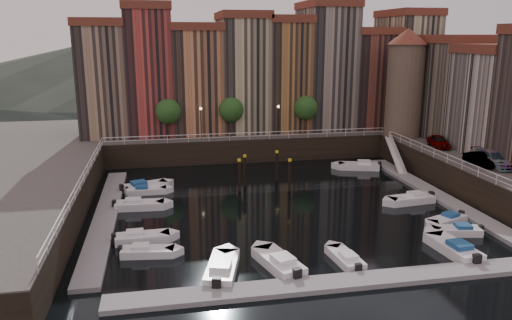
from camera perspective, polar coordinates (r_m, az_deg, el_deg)
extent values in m
plane|color=black|center=(49.04, 2.58, -4.87)|extent=(200.00, 200.00, 0.00)
cube|color=black|center=(73.36, -2.12, 2.71)|extent=(80.00, 20.00, 3.00)
cube|color=gray|center=(47.11, -16.78, -6.05)|extent=(2.00, 28.00, 0.35)
cube|color=gray|center=(54.09, 19.81, -3.70)|extent=(2.00, 28.00, 0.35)
cube|color=gray|center=(33.98, 9.43, -13.66)|extent=(30.00, 2.00, 0.35)
cone|color=#2D382D|center=(156.53, -18.16, 10.07)|extent=(80.00, 80.00, 14.00)
cone|color=#2D382D|center=(156.07, -5.12, 11.42)|extent=(100.00, 100.00, 18.00)
cone|color=#2D382D|center=(163.55, 7.40, 10.43)|extent=(70.00, 70.00, 12.00)
cube|color=#977960|center=(69.22, -16.91, 8.56)|extent=(6.00, 10.00, 14.00)
cube|color=brown|center=(69.00, -17.36, 14.76)|extent=(6.30, 10.30, 1.00)
cube|color=#AA3B35|center=(68.79, -12.02, 9.66)|extent=(5.80, 10.00, 16.00)
cube|color=brown|center=(68.72, -12.39, 16.74)|extent=(6.10, 10.30, 1.00)
cube|color=#C67E51|center=(69.06, -6.80, 8.84)|extent=(6.50, 10.00, 13.50)
cube|color=brown|center=(68.80, -6.98, 14.86)|extent=(6.80, 10.30, 1.00)
cube|color=tan|center=(69.74, -1.54, 9.60)|extent=(6.20, 10.00, 15.00)
cube|color=brown|center=(69.59, -1.58, 16.18)|extent=(6.50, 10.30, 1.00)
cube|color=#9C6D39|center=(70.96, 3.24, 9.45)|extent=(5.60, 10.00, 14.50)
cube|color=brown|center=(70.77, 3.32, 15.72)|extent=(5.90, 10.30, 1.00)
cube|color=gray|center=(72.58, 7.92, 10.24)|extent=(6.40, 10.00, 16.50)
cube|color=brown|center=(72.55, 8.16, 17.14)|extent=(6.70, 10.30, 1.00)
cube|color=brown|center=(74.92, 12.43, 8.82)|extent=(6.00, 10.00, 13.00)
cube|color=brown|center=(74.65, 12.72, 14.17)|extent=(6.30, 10.30, 1.00)
cube|color=#BBAE89|center=(77.35, 16.59, 9.65)|extent=(5.90, 10.00, 15.50)
cube|color=brown|center=(77.25, 17.03, 15.75)|extent=(6.20, 10.30, 1.00)
cube|color=#6F6354|center=(68.61, 22.42, 7.23)|extent=(9.00, 8.00, 12.00)
cube|color=brown|center=(68.27, 22.93, 12.64)|extent=(9.30, 8.30, 1.00)
cube|color=#BEB2A6|center=(62.17, 26.36, 5.77)|extent=(9.00, 8.00, 11.00)
cube|color=brown|center=(61.75, 26.97, 11.27)|extent=(9.30, 8.30, 1.00)
cylinder|color=#6B5B4C|center=(67.49, 16.59, 7.60)|extent=(4.60, 4.60, 12.00)
cone|color=brown|center=(67.15, 17.00, 13.37)|extent=(5.20, 5.20, 2.00)
cylinder|color=black|center=(64.38, -9.91, 3.37)|extent=(0.30, 0.30, 2.40)
sphere|color=#1E4719|center=(63.99, -10.00, 5.48)|extent=(3.20, 3.20, 3.20)
cylinder|color=black|center=(64.98, -2.83, 3.66)|extent=(0.30, 0.30, 2.40)
sphere|color=#1E4719|center=(64.60, -2.85, 5.75)|extent=(3.20, 3.20, 3.20)
cylinder|color=black|center=(67.09, 5.68, 3.93)|extent=(0.30, 0.30, 2.40)
sphere|color=#1E4719|center=(66.72, 5.73, 5.96)|extent=(3.20, 3.20, 3.20)
cylinder|color=black|center=(63.44, -6.30, 4.07)|extent=(0.12, 0.12, 4.00)
sphere|color=#FFD88C|center=(63.13, -6.34, 5.86)|extent=(0.36, 0.36, 0.36)
cylinder|color=black|center=(64.98, 2.55, 4.38)|extent=(0.12, 0.12, 4.00)
sphere|color=#FFD88C|center=(64.68, 2.57, 6.12)|extent=(0.36, 0.36, 0.36)
cube|color=white|center=(63.20, -0.74, 3.15)|extent=(36.00, 0.08, 0.08)
cube|color=white|center=(63.29, -0.74, 2.75)|extent=(36.00, 0.06, 0.06)
cube|color=white|center=(54.06, 21.79, 0.27)|extent=(0.08, 34.00, 0.08)
cube|color=white|center=(54.16, 21.74, -0.19)|extent=(0.06, 34.00, 0.06)
cube|color=white|center=(46.23, -19.32, -1.72)|extent=(0.08, 34.00, 0.08)
cube|color=white|center=(46.35, -19.28, -2.25)|extent=(0.06, 34.00, 0.06)
cube|color=white|center=(63.40, 15.65, 0.63)|extent=(2.78, 8.26, 2.81)
cube|color=white|center=(63.30, 15.68, 1.07)|extent=(1.93, 8.32, 3.65)
cylinder|color=black|center=(52.11, -1.91, -1.99)|extent=(0.32, 0.32, 3.60)
cylinder|color=yellow|center=(51.63, -1.93, -0.01)|extent=(0.36, 0.36, 0.25)
cylinder|color=black|center=(53.86, -1.29, -1.45)|extent=(0.32, 0.32, 3.60)
cylinder|color=yellow|center=(53.40, -1.30, 0.46)|extent=(0.36, 0.36, 0.25)
cylinder|color=black|center=(52.23, 3.86, -1.98)|extent=(0.32, 0.32, 3.60)
cylinder|color=yellow|center=(51.75, 3.89, -0.01)|extent=(0.36, 0.36, 0.25)
cylinder|color=black|center=(55.81, 2.39, -0.91)|extent=(0.32, 0.32, 3.60)
cylinder|color=yellow|center=(55.37, 2.41, 0.94)|extent=(0.36, 0.36, 0.25)
cube|color=white|center=(38.42, -12.25, -10.26)|extent=(4.03, 1.98, 0.66)
cube|color=white|center=(38.35, -13.07, -9.71)|extent=(1.36, 1.20, 0.44)
cube|color=black|center=(38.70, -15.26, -9.91)|extent=(0.36, 0.48, 0.61)
cube|color=white|center=(40.94, -12.82, -8.70)|extent=(4.28, 1.80, 0.72)
cube|color=white|center=(40.79, -13.67, -8.19)|extent=(1.39, 1.20, 0.48)
cube|color=black|center=(40.93, -15.95, -8.55)|extent=(0.35, 0.49, 0.67)
cube|color=white|center=(48.43, -13.13, -5.09)|extent=(4.60, 2.03, 0.77)
cube|color=white|center=(48.36, -13.88, -4.59)|extent=(1.51, 1.32, 0.51)
cube|color=black|center=(48.67, -15.91, -4.86)|extent=(0.39, 0.53, 0.72)
cube|color=white|center=(52.87, -12.33, -3.47)|extent=(3.91, 1.52, 0.67)
cube|color=navy|center=(52.77, -12.93, -3.08)|extent=(1.24, 1.07, 0.44)
cube|color=black|center=(52.91, -14.56, -3.34)|extent=(0.31, 0.44, 0.62)
cube|color=white|center=(54.06, -12.58, -3.04)|extent=(5.03, 3.30, 0.80)
cube|color=navy|center=(53.74, -13.25, -2.64)|extent=(1.84, 1.71, 0.53)
cube|color=black|center=(53.32, -15.09, -3.13)|extent=(0.53, 0.63, 0.75)
cube|color=white|center=(44.49, 21.92, -7.56)|extent=(4.07, 2.20, 0.66)
cube|color=navy|center=(44.55, 22.59, -7.06)|extent=(1.41, 1.27, 0.44)
cube|color=black|center=(45.20, 24.34, -7.17)|extent=(0.39, 0.49, 0.61)
cube|color=white|center=(46.62, 20.93, -6.49)|extent=(4.15, 2.81, 0.66)
cube|color=navy|center=(46.89, 21.36, -5.90)|extent=(1.53, 1.44, 0.44)
cube|color=black|center=(48.12, 22.41, -5.72)|extent=(0.45, 0.52, 0.62)
cube|color=white|center=(51.04, 17.25, -4.38)|extent=(4.73, 2.30, 0.78)
cube|color=white|center=(51.25, 17.85, -3.80)|extent=(1.59, 1.41, 0.52)
cube|color=black|center=(52.33, 19.41, -3.80)|extent=(0.42, 0.56, 0.72)
cube|color=white|center=(62.28, 11.64, -0.73)|extent=(5.14, 3.18, 0.82)
cube|color=white|center=(62.22, 12.27, -0.30)|extent=(1.84, 1.70, 0.55)
cube|color=black|center=(62.51, 13.95, -0.54)|extent=(0.52, 0.63, 0.76)
cube|color=white|center=(35.02, -3.88, -12.32)|extent=(3.13, 5.28, 0.84)
cube|color=white|center=(34.19, -4.05, -12.05)|extent=(1.71, 1.87, 0.56)
cube|color=black|center=(32.61, -4.53, -13.88)|extent=(0.65, 0.53, 0.79)
cube|color=white|center=(35.86, 2.56, -11.64)|extent=(3.15, 5.19, 0.83)
cube|color=white|center=(35.13, 3.11, -11.32)|extent=(1.70, 1.85, 0.55)
cube|color=black|center=(33.78, 4.73, -12.86)|extent=(0.64, 0.52, 0.77)
cube|color=white|center=(37.17, 10.11, -11.02)|extent=(1.90, 3.98, 0.65)
cube|color=white|center=(36.59, 10.51, -10.78)|extent=(1.17, 1.33, 0.44)
cube|color=black|center=(35.49, 11.63, -11.96)|extent=(0.47, 0.35, 0.61)
cube|color=white|center=(40.78, 21.58, -9.39)|extent=(2.35, 5.04, 0.83)
cube|color=navy|center=(40.12, 22.23, -9.07)|extent=(1.48, 1.68, 0.55)
cube|color=black|center=(38.89, 23.93, -10.34)|extent=(0.59, 0.44, 0.78)
imported|color=gray|center=(62.34, 20.14, 1.92)|extent=(2.51, 4.49, 1.44)
imported|color=gray|center=(55.06, 24.32, -0.04)|extent=(1.63, 4.15, 1.34)
imported|color=gray|center=(55.41, 25.50, 0.03)|extent=(2.26, 5.35, 1.54)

